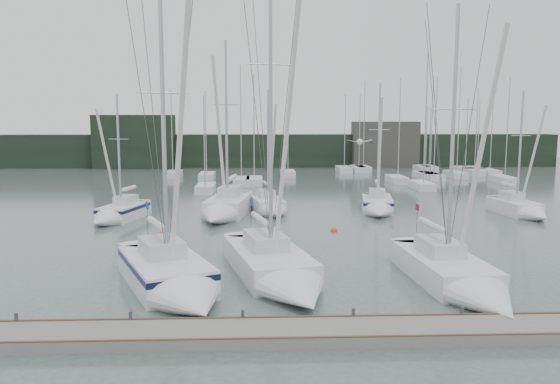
% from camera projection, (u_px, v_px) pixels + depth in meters
% --- Properties ---
extents(ground, '(160.00, 160.00, 0.00)m').
position_uv_depth(ground, '(291.00, 292.00, 23.74)').
color(ground, '#475653').
rests_on(ground, ground).
extents(dock, '(24.00, 2.00, 0.40)m').
position_uv_depth(dock, '(300.00, 333.00, 18.76)').
color(dock, slate).
rests_on(dock, ground).
extents(far_treeline, '(90.00, 4.00, 5.00)m').
position_uv_depth(far_treeline, '(267.00, 151.00, 84.79)').
color(far_treeline, black).
rests_on(far_treeline, ground).
extents(far_building_left, '(12.00, 3.00, 8.00)m').
position_uv_depth(far_building_left, '(134.00, 142.00, 81.82)').
color(far_building_left, black).
rests_on(far_building_left, ground).
extents(far_building_right, '(10.00, 3.00, 7.00)m').
position_uv_depth(far_building_right, '(385.00, 145.00, 83.39)').
color(far_building_right, '#3F3C3A').
rests_on(far_building_right, ground).
extents(mast_forest, '(43.14, 25.67, 14.29)m').
position_uv_depth(mast_forest, '(378.00, 174.00, 69.43)').
color(mast_forest, silver).
rests_on(mast_forest, ground).
extents(sailboat_near_left, '(6.43, 9.49, 14.54)m').
position_uv_depth(sailboat_near_left, '(175.00, 281.00, 23.21)').
color(sailboat_near_left, silver).
rests_on(sailboat_near_left, ground).
extents(sailboat_near_center, '(5.44, 10.84, 16.96)m').
position_uv_depth(sailboat_near_center, '(281.00, 274.00, 24.57)').
color(sailboat_near_center, silver).
rests_on(sailboat_near_center, ground).
extents(sailboat_near_right, '(3.51, 10.20, 13.43)m').
position_uv_depth(sailboat_near_right, '(462.00, 281.00, 23.58)').
color(sailboat_near_right, silver).
rests_on(sailboat_near_right, ground).
extents(sailboat_mid_a, '(3.76, 6.75, 10.00)m').
position_uv_depth(sailboat_mid_a, '(116.00, 214.00, 39.89)').
color(sailboat_mid_a, silver).
rests_on(sailboat_mid_a, ground).
extents(sailboat_mid_b, '(4.17, 9.71, 14.24)m').
position_uv_depth(sailboat_mid_b, '(224.00, 209.00, 41.42)').
color(sailboat_mid_b, silver).
rests_on(sailboat_mid_b, ground).
extents(sailboat_mid_c, '(3.28, 6.71, 10.41)m').
position_uv_depth(sailboat_mid_c, '(270.00, 207.00, 43.21)').
color(sailboat_mid_c, silver).
rests_on(sailboat_mid_c, ground).
extents(sailboat_mid_d, '(3.48, 7.31, 11.06)m').
position_uv_depth(sailboat_mid_d, '(378.00, 206.00, 43.47)').
color(sailboat_mid_d, silver).
rests_on(sailboat_mid_d, ground).
extents(sailboat_mid_e, '(2.82, 6.76, 10.32)m').
position_uv_depth(sailboat_mid_e, '(523.00, 210.00, 41.88)').
color(sailboat_mid_e, silver).
rests_on(sailboat_mid_e, ground).
extents(buoy_a, '(0.50, 0.50, 0.50)m').
position_uv_depth(buoy_a, '(242.00, 243.00, 33.14)').
color(buoy_a, red).
rests_on(buoy_a, ground).
extents(buoy_b, '(0.48, 0.48, 0.48)m').
position_uv_depth(buoy_b, '(334.00, 231.00, 36.58)').
color(buoy_b, red).
rests_on(buoy_b, ground).
extents(buoy_c, '(0.50, 0.50, 0.50)m').
position_uv_depth(buoy_c, '(163.00, 235.00, 35.46)').
color(buoy_c, red).
rests_on(buoy_c, ground).
extents(seagull, '(1.07, 0.56, 0.22)m').
position_uv_depth(seagull, '(360.00, 142.00, 21.24)').
color(seagull, white).
rests_on(seagull, ground).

